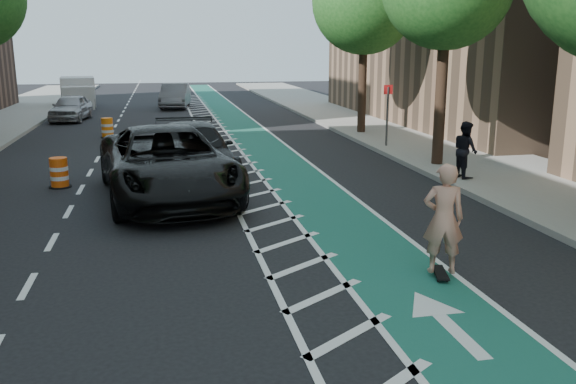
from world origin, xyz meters
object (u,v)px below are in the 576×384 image
object	(u,v)px
suv_near	(167,163)
suv_far	(193,151)
skateboarder	(443,219)
barrel_a	(59,173)

from	to	relation	value
suv_near	suv_far	xyz separation A→B (m)	(0.81, 2.60, -0.13)
skateboarder	suv_far	bearing A→B (deg)	-53.16
barrel_a	suv_near	bearing A→B (deg)	-32.93
suv_far	barrel_a	size ratio (longest dim) A/B	6.51
skateboarder	barrel_a	bearing A→B (deg)	-33.88
suv_near	skateboarder	bearing A→B (deg)	-63.69
suv_far	barrel_a	world-z (taller)	suv_far
skateboarder	suv_near	distance (m)	8.07
skateboarder	suv_far	world-z (taller)	skateboarder
skateboarder	barrel_a	distance (m)	11.45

